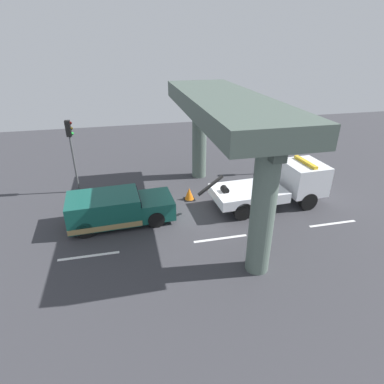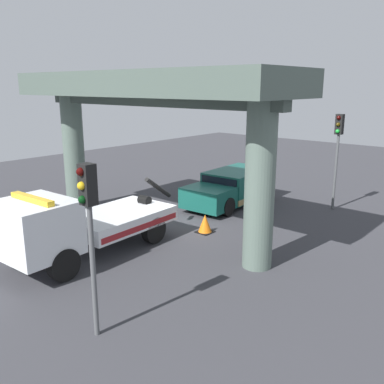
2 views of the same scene
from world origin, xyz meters
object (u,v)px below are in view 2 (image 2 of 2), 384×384
(tow_truck_white, at_px, (74,225))
(traffic_cone_orange, at_px, (205,224))
(traffic_light_far, at_px, (89,213))
(traffic_light_near, at_px, (338,141))
(towed_van_green, at_px, (232,188))

(tow_truck_white, distance_m, traffic_cone_orange, 5.18)
(traffic_light_far, distance_m, traffic_cone_orange, 7.98)
(tow_truck_white, bearing_deg, traffic_cone_orange, 161.56)
(traffic_light_near, distance_m, traffic_cone_orange, 7.44)
(traffic_light_near, bearing_deg, traffic_cone_orange, -21.45)
(tow_truck_white, height_order, towed_van_green, tow_truck_white)
(traffic_cone_orange, bearing_deg, tow_truck_white, -18.44)
(towed_van_green, bearing_deg, traffic_cone_orange, 21.82)
(tow_truck_white, xyz_separation_m, traffic_light_near, (-11.24, 4.13, 2.01))
(tow_truck_white, relative_size, towed_van_green, 1.38)
(tow_truck_white, relative_size, traffic_light_far, 1.81)
(tow_truck_white, height_order, traffic_light_far, traffic_light_far)
(towed_van_green, bearing_deg, tow_truck_white, 0.29)
(towed_van_green, distance_m, traffic_cone_orange, 4.49)
(traffic_light_far, bearing_deg, traffic_cone_orange, -160.53)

